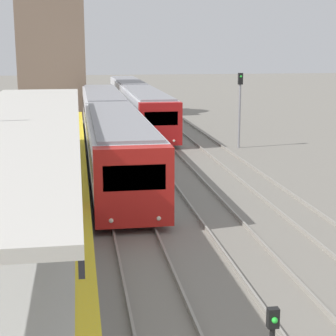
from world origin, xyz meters
name	(u,v)px	position (x,y,z in m)	size (l,w,h in m)	color
platform_canopy	(20,121)	(-3.71, 12.69, 3.81)	(4.00, 25.30, 2.95)	beige
person_on_platform	(64,192)	(-2.28, 10.34, 1.93)	(0.40, 0.22, 1.66)	#2D2D33
train_near	(109,125)	(0.00, 26.48, 1.72)	(2.70, 29.83, 3.10)	red
train_far	(136,100)	(3.20, 41.84, 1.68)	(2.65, 29.51, 3.02)	red
signal_mast_far	(240,101)	(8.13, 27.14, 2.95)	(0.28, 0.29, 4.65)	gray
distant_domed_building	(52,45)	(-3.86, 45.27, 6.33)	(5.70, 5.70, 13.51)	#89705B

